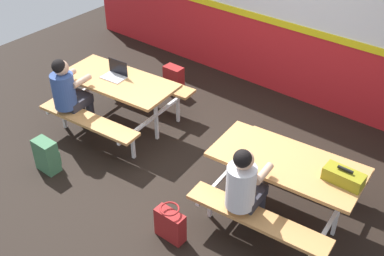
% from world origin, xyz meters
% --- Properties ---
extents(ground_plane, '(10.00, 10.00, 0.02)m').
position_xyz_m(ground_plane, '(0.00, 0.00, -0.01)').
color(ground_plane, black).
extents(accent_backdrop, '(8.00, 0.14, 2.60)m').
position_xyz_m(accent_backdrop, '(0.00, 2.46, 1.25)').
color(accent_backdrop, red).
rests_on(accent_backdrop, ground).
extents(picnic_table_left, '(1.68, 1.68, 0.74)m').
position_xyz_m(picnic_table_left, '(-1.33, 0.21, 0.57)').
color(picnic_table_left, tan).
rests_on(picnic_table_left, ground).
extents(picnic_table_right, '(1.68, 1.68, 0.74)m').
position_xyz_m(picnic_table_right, '(1.33, 0.10, 0.57)').
color(picnic_table_right, tan).
rests_on(picnic_table_right, ground).
extents(student_nearer, '(0.39, 0.53, 1.21)m').
position_xyz_m(student_nearer, '(-1.66, -0.38, 0.71)').
color(student_nearer, '#2D2D38').
rests_on(student_nearer, ground).
extents(student_further, '(0.39, 0.53, 1.21)m').
position_xyz_m(student_further, '(1.18, -0.47, 0.71)').
color(student_further, '#2D2D38').
rests_on(student_further, ground).
extents(laptop_silver, '(0.34, 0.25, 0.22)m').
position_xyz_m(laptop_silver, '(-1.41, 0.24, 0.79)').
color(laptop_silver, silver).
rests_on(laptop_silver, picnic_table_left).
extents(toolbox_grey, '(0.40, 0.18, 0.18)m').
position_xyz_m(toolbox_grey, '(1.94, 0.16, 0.81)').
color(toolbox_grey, olive).
rests_on(toolbox_grey, picnic_table_right).
extents(backpack_dark, '(0.30, 0.22, 0.44)m').
position_xyz_m(backpack_dark, '(-1.35, 1.38, 0.22)').
color(backpack_dark, maroon).
rests_on(backpack_dark, ground).
extents(tote_bag_bright, '(0.34, 0.21, 0.43)m').
position_xyz_m(tote_bag_bright, '(0.61, -0.97, 0.19)').
color(tote_bag_bright, maroon).
rests_on(tote_bag_bright, ground).
extents(satchel_spare, '(0.30, 0.22, 0.44)m').
position_xyz_m(satchel_spare, '(-1.34, -1.08, 0.22)').
color(satchel_spare, '#3F724C').
rests_on(satchel_spare, ground).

